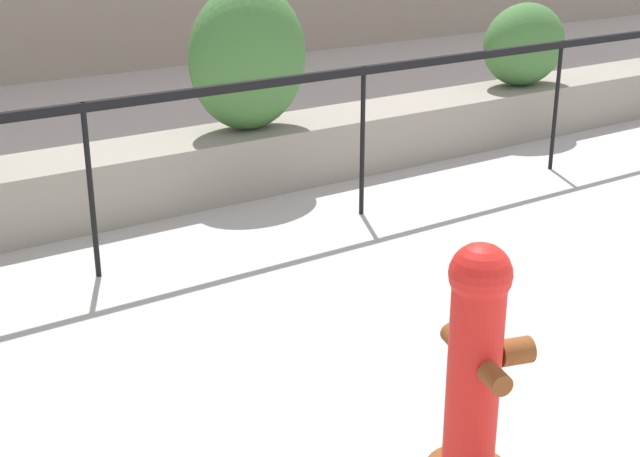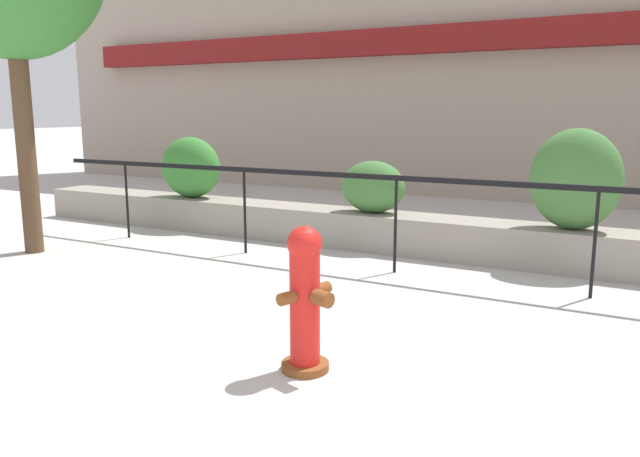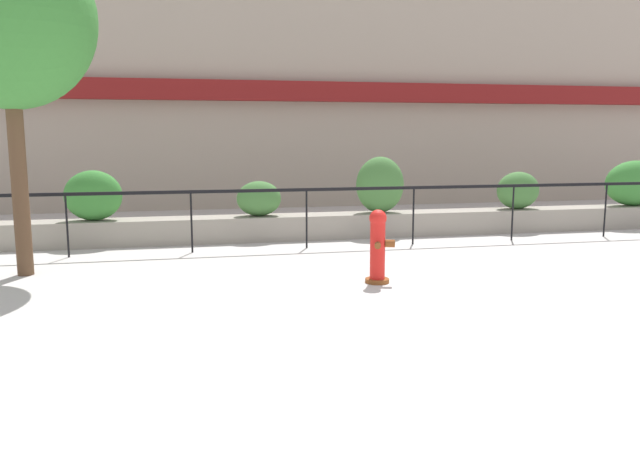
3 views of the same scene
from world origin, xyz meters
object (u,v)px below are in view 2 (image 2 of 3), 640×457
(hedge_bush_0, at_px, (191,167))
(fire_hydrant, at_px, (305,298))
(hedge_bush_1, at_px, (373,187))
(hedge_bush_2, at_px, (576,179))

(hedge_bush_0, bearing_deg, fire_hydrant, -42.23)
(hedge_bush_1, height_order, fire_hydrant, hedge_bush_1)
(hedge_bush_0, distance_m, fire_hydrant, 6.05)
(hedge_bush_1, distance_m, fire_hydrant, 4.26)
(hedge_bush_0, height_order, fire_hydrant, hedge_bush_0)
(hedge_bush_0, height_order, hedge_bush_2, hedge_bush_2)
(hedge_bush_1, relative_size, hedge_bush_2, 0.76)
(fire_hydrant, bearing_deg, hedge_bush_2, 72.14)
(hedge_bush_2, xyz_separation_m, fire_hydrant, (-1.31, -4.05, -0.54))
(hedge_bush_2, bearing_deg, hedge_bush_1, 180.00)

